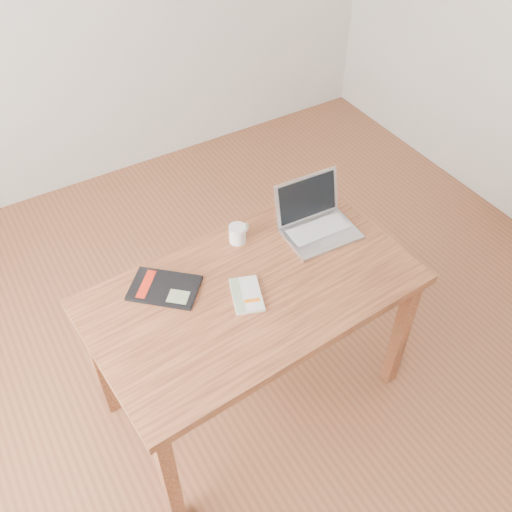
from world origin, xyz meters
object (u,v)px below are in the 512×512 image
black_guidebook (164,288)px  coffee_mug (238,233)px  laptop (316,221)px  desk (253,303)px  white_guidebook (247,295)px

black_guidebook → coffee_mug: 0.40m
black_guidebook → laptop: (0.71, -0.01, 0.04)m
desk → laptop: laptop is taller
desk → white_guidebook: size_ratio=6.44×
white_guidebook → desk: bearing=49.1°
desk → coffee_mug: bearing=68.4°
desk → laptop: 0.46m
coffee_mug → white_guidebook: bearing=-131.3°
desk → black_guidebook: 0.36m
laptop → coffee_mug: (-0.33, 0.11, -0.00)m
coffee_mug → desk: bearing=-125.3°
coffee_mug → laptop: bearing=-35.9°
black_guidebook → laptop: bearing=-48.7°
desk → white_guidebook: white_guidebook is taller
white_guidebook → coffee_mug: 0.32m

